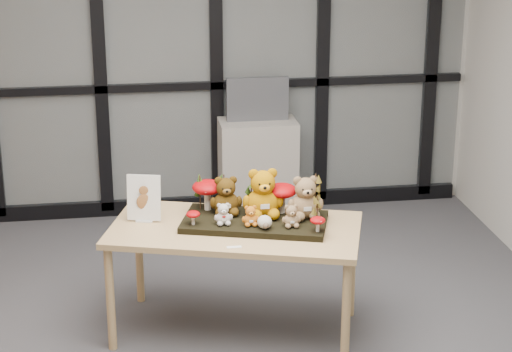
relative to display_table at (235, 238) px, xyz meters
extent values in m
plane|color=beige|center=(-0.33, 2.11, 0.78)|extent=(5.00, 0.00, 5.00)
cube|color=#2D383F|center=(-0.33, 2.08, 0.78)|extent=(4.90, 0.02, 2.70)
cube|color=black|center=(-0.33, 2.08, -0.56)|extent=(4.90, 0.06, 0.12)
cube|color=black|center=(-0.33, 2.08, 0.43)|extent=(4.90, 0.06, 0.06)
cube|color=black|center=(-0.78, 2.08, 0.78)|extent=(0.10, 0.06, 2.70)
cube|color=black|center=(0.12, 2.08, 0.78)|extent=(0.10, 0.06, 2.70)
cube|color=black|center=(0.97, 2.08, 0.78)|extent=(0.10, 0.06, 2.70)
cube|color=black|center=(1.87, 2.08, 0.78)|extent=(0.10, 0.06, 2.70)
cube|color=tan|center=(0.00, 0.00, 0.05)|extent=(1.62, 1.13, 0.04)
cylinder|color=tan|center=(-0.75, -0.10, -0.29)|extent=(0.05, 0.05, 0.65)
cylinder|color=tan|center=(-0.56, 0.50, -0.29)|extent=(0.05, 0.05, 0.65)
cylinder|color=tan|center=(0.56, -0.50, -0.29)|extent=(0.05, 0.05, 0.65)
cylinder|color=tan|center=(0.75, 0.10, -0.29)|extent=(0.05, 0.05, 0.65)
cube|color=black|center=(0.12, 0.02, 0.09)|extent=(0.93, 0.65, 0.04)
cube|color=silver|center=(-0.52, 0.18, 0.07)|extent=(0.11, 0.08, 0.01)
cube|color=white|center=(-0.52, 0.18, 0.22)|extent=(0.21, 0.09, 0.28)
ellipsoid|color=brown|center=(-0.52, 0.17, 0.19)|extent=(0.09, 0.01, 0.10)
ellipsoid|color=brown|center=(-0.52, 0.17, 0.27)|extent=(0.06, 0.01, 0.06)
cube|color=white|center=(-0.04, -0.29, 0.07)|extent=(0.08, 0.03, 0.00)
cube|color=#A0998F|center=(0.42, 1.86, -0.22)|extent=(0.60, 0.35, 0.80)
cube|color=#4E5056|center=(0.42, 1.88, 0.36)|extent=(0.48, 0.05, 0.34)
cube|color=black|center=(0.42, 1.86, 0.36)|extent=(0.43, 0.00, 0.28)
camera|label=1|loc=(-0.63, -5.02, 2.14)|focal=65.00mm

